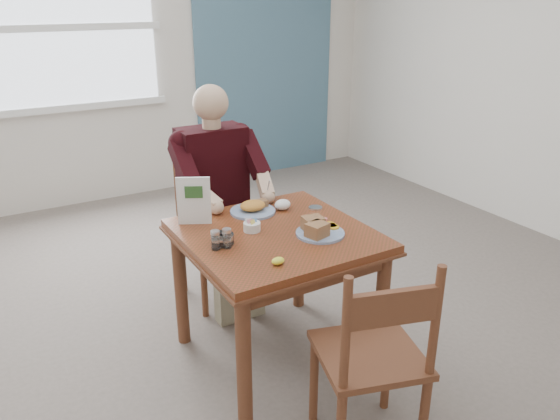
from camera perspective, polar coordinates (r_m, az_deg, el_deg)
floor at (r=3.13m, az=-0.37°, el=-14.91°), size 6.00×6.00×0.00m
wall_back at (r=5.35m, az=-17.34°, el=15.72°), size 5.50×0.00×5.50m
accent_panel at (r=5.92m, az=-1.47°, el=17.13°), size 1.60×0.02×2.80m
lemon_wedge at (r=2.42m, az=-0.21°, el=-5.35°), size 0.06×0.05×0.03m
napkin at (r=3.02m, az=0.27°, el=0.57°), size 0.10×0.08×0.06m
metal_dish at (r=3.05m, az=3.72°, el=0.24°), size 0.09×0.09×0.01m
window at (r=5.23m, az=-21.93°, el=17.26°), size 1.72×0.04×1.42m
table at (r=2.80m, az=-0.40°, el=-4.37°), size 0.92×0.92×0.75m
chair_far at (r=3.52m, az=-6.90°, el=-1.76°), size 0.42×0.42×0.95m
chair_near at (r=2.35m, az=9.75°, el=-15.03°), size 0.52×0.52×0.95m
diner at (r=3.32m, az=-6.53°, el=2.97°), size 0.53×0.56×1.39m
near_plate at (r=2.72m, az=3.97°, el=-1.99°), size 0.27×0.27×0.08m
far_plate at (r=2.99m, az=-2.81°, el=0.23°), size 0.28×0.28×0.07m
caddy at (r=2.76m, az=-2.95°, el=-1.74°), size 0.10×0.10×0.07m
shakers at (r=2.57m, az=-6.16°, el=-3.04°), size 0.10×0.06×0.10m
creamer at (r=2.63m, az=-6.00°, el=-3.00°), size 0.11×0.11×0.05m
menu at (r=2.84m, az=-8.99°, el=0.98°), size 0.16×0.09×0.25m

